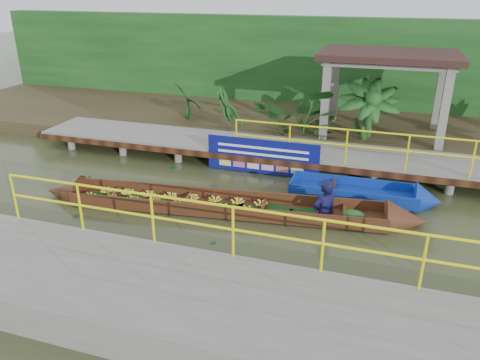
% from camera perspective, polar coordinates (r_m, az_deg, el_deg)
% --- Properties ---
extents(ground, '(80.00, 80.00, 0.00)m').
position_cam_1_polar(ground, '(11.72, 0.27, -3.74)').
color(ground, '#2E3219').
rests_on(ground, ground).
extents(land_strip, '(30.00, 8.00, 0.45)m').
position_cam_1_polar(land_strip, '(18.46, 7.42, 6.91)').
color(land_strip, '#362E1B').
rests_on(land_strip, ground).
extents(far_dock, '(16.00, 2.06, 1.66)m').
position_cam_1_polar(far_dock, '(14.58, 4.46, 3.71)').
color(far_dock, slate).
rests_on(far_dock, ground).
extents(near_dock, '(18.00, 2.40, 1.73)m').
position_cam_1_polar(near_dock, '(7.92, -2.16, -15.84)').
color(near_dock, slate).
rests_on(near_dock, ground).
extents(pavilion, '(4.40, 3.00, 3.00)m').
position_cam_1_polar(pavilion, '(16.46, 17.63, 13.36)').
color(pavilion, slate).
rests_on(pavilion, ground).
extents(foliage_backdrop, '(30.00, 0.80, 4.00)m').
position_cam_1_polar(foliage_backdrop, '(20.49, 9.06, 13.50)').
color(foliage_backdrop, '#133C16').
rests_on(foliage_backdrop, ground).
extents(vendor_boat, '(9.74, 2.13, 2.30)m').
position_cam_1_polar(vendor_boat, '(11.53, -0.04, -2.62)').
color(vendor_boat, '#3D1F10').
rests_on(vendor_boat, ground).
extents(moored_blue_boat, '(3.83, 1.08, 0.91)m').
position_cam_1_polar(moored_blue_boat, '(12.66, 17.79, -1.97)').
color(moored_blue_boat, navy).
rests_on(moored_blue_boat, ground).
extents(blue_banner, '(3.37, 0.04, 1.05)m').
position_cam_1_polar(blue_banner, '(13.73, 2.73, 2.87)').
color(blue_banner, navy).
rests_on(blue_banner, ground).
extents(tropical_plants, '(14.30, 1.30, 1.63)m').
position_cam_1_polar(tropical_plants, '(15.82, 14.14, 7.61)').
color(tropical_plants, '#133C16').
rests_on(tropical_plants, ground).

